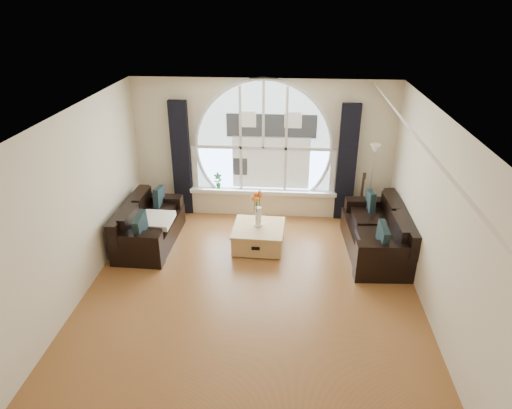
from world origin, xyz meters
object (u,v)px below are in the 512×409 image
(coffee_chest, at_px, (258,236))
(vase_flowers, at_px, (258,205))
(floor_lamp, at_px, (371,185))
(sofa_left, at_px, (149,223))
(sofa_right, at_px, (377,232))
(potted_plant, at_px, (218,181))
(guitar, at_px, (361,196))

(coffee_chest, relative_size, vase_flowers, 1.26)
(coffee_chest, bearing_deg, floor_lamp, 29.98)
(sofa_left, height_order, coffee_chest, sofa_left)
(sofa_left, bearing_deg, sofa_right, 0.79)
(vase_flowers, bearing_deg, sofa_right, -2.85)
(coffee_chest, relative_size, potted_plant, 2.73)
(coffee_chest, distance_m, guitar, 2.24)
(coffee_chest, height_order, potted_plant, potted_plant)
(sofa_right, bearing_deg, sofa_left, 176.32)
(vase_flowers, bearing_deg, floor_lamp, 26.33)
(floor_lamp, bearing_deg, guitar, 158.07)
(sofa_right, relative_size, guitar, 1.77)
(sofa_left, distance_m, potted_plant, 1.69)
(sofa_right, height_order, vase_flowers, vase_flowers)
(coffee_chest, bearing_deg, guitar, 33.06)
(sofa_right, height_order, guitar, guitar)
(sofa_left, relative_size, sofa_right, 0.92)
(floor_lamp, distance_m, potted_plant, 2.96)
(coffee_chest, xyz_separation_m, floor_lamp, (2.05, 1.08, 0.58))
(floor_lamp, xyz_separation_m, guitar, (-0.14, 0.06, -0.27))
(sofa_left, relative_size, floor_lamp, 1.07)
(vase_flowers, relative_size, guitar, 0.66)
(sofa_right, height_order, floor_lamp, floor_lamp)
(sofa_right, height_order, coffee_chest, sofa_right)
(sofa_right, relative_size, vase_flowers, 2.68)
(sofa_right, distance_m, guitar, 1.19)
(coffee_chest, distance_m, floor_lamp, 2.39)
(sofa_right, bearing_deg, coffee_chest, 175.72)
(sofa_left, bearing_deg, floor_lamp, 16.48)
(potted_plant, bearing_deg, coffee_chest, -54.89)
(sofa_left, distance_m, guitar, 4.03)
(sofa_left, xyz_separation_m, vase_flowers, (1.94, 0.07, 0.38))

